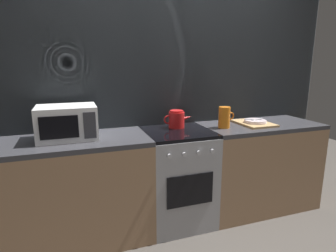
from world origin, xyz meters
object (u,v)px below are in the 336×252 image
Objects in this scene: dish_pile at (254,123)px; pitcher at (224,117)px; microwave at (67,122)px; stove_unit at (177,177)px; kettle at (177,119)px.

pitcher is at bearing -175.53° from dish_pile.
microwave is 1.15× the size of dish_pile.
pitcher is at bearing -3.09° from microwave.
stove_unit is 1.11m from microwave.
microwave is at bearing 176.91° from pitcher.
pitcher is at bearing -19.95° from kettle.
stove_unit is at bearing 179.55° from dish_pile.
pitcher is (0.46, -0.03, 0.55)m from stove_unit.
dish_pile is at bearing -9.08° from kettle.
pitcher is (0.42, -0.15, 0.02)m from kettle.
stove_unit is 1.96× the size of microwave.
pitcher reaches higher than dish_pile.
stove_unit is 2.25× the size of dish_pile.
dish_pile is at bearing 4.47° from pitcher.
kettle is (0.98, 0.08, -0.05)m from microwave.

